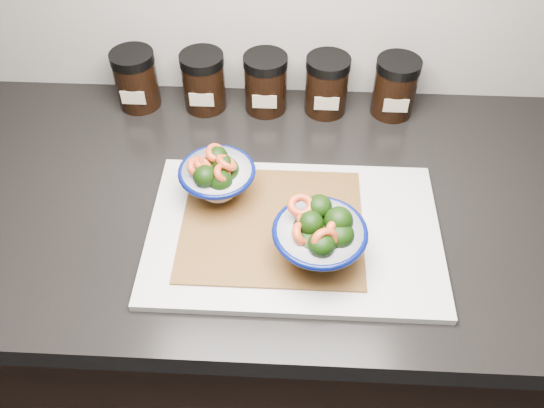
{
  "coord_description": "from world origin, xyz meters",
  "views": [
    {
      "loc": [
        -0.03,
        0.79,
        1.59
      ],
      "look_at": [
        -0.06,
        1.38,
        0.96
      ],
      "focal_mm": 38.0,
      "sensor_mm": 36.0,
      "label": 1
    }
  ],
  "objects_px": {
    "spice_jar_d": "(327,85)",
    "spice_jar_e": "(395,87)",
    "bowl_left": "(217,177)",
    "spice_jar_b": "(204,81)",
    "spice_jar_c": "(266,83)",
    "bowl_right": "(320,238)",
    "cutting_board": "(294,233)",
    "spice_jar_a": "(136,79)"
  },
  "relations": [
    {
      "from": "cutting_board",
      "to": "bowl_right",
      "type": "distance_m",
      "value": 0.09
    },
    {
      "from": "spice_jar_e",
      "to": "bowl_left",
      "type": "bearing_deg",
      "value": -139.94
    },
    {
      "from": "bowl_right",
      "to": "spice_jar_b",
      "type": "xyz_separation_m",
      "value": [
        -0.22,
        0.37,
        -0.0
      ]
    },
    {
      "from": "spice_jar_a",
      "to": "spice_jar_e",
      "type": "bearing_deg",
      "value": 0.0
    },
    {
      "from": "bowl_left",
      "to": "spice_jar_d",
      "type": "relative_size",
      "value": 1.08
    },
    {
      "from": "spice_jar_c",
      "to": "spice_jar_e",
      "type": "height_order",
      "value": "same"
    },
    {
      "from": "bowl_right",
      "to": "spice_jar_b",
      "type": "bearing_deg",
      "value": 119.91
    },
    {
      "from": "spice_jar_c",
      "to": "spice_jar_b",
      "type": "bearing_deg",
      "value": 180.0
    },
    {
      "from": "cutting_board",
      "to": "spice_jar_a",
      "type": "height_order",
      "value": "spice_jar_a"
    },
    {
      "from": "spice_jar_b",
      "to": "spice_jar_d",
      "type": "bearing_deg",
      "value": 0.0
    },
    {
      "from": "bowl_right",
      "to": "spice_jar_a",
      "type": "xyz_separation_m",
      "value": [
        -0.34,
        0.37,
        -0.0
      ]
    },
    {
      "from": "spice_jar_d",
      "to": "spice_jar_e",
      "type": "relative_size",
      "value": 1.0
    },
    {
      "from": "bowl_left",
      "to": "spice_jar_c",
      "type": "xyz_separation_m",
      "value": [
        0.06,
        0.25,
        0.0
      ]
    },
    {
      "from": "bowl_right",
      "to": "spice_jar_e",
      "type": "relative_size",
      "value": 1.21
    },
    {
      "from": "cutting_board",
      "to": "spice_jar_a",
      "type": "bearing_deg",
      "value": 133.75
    },
    {
      "from": "spice_jar_a",
      "to": "bowl_right",
      "type": "bearing_deg",
      "value": -47.46
    },
    {
      "from": "bowl_right",
      "to": "bowl_left",
      "type": "bearing_deg",
      "value": 143.28
    },
    {
      "from": "spice_jar_a",
      "to": "spice_jar_c",
      "type": "xyz_separation_m",
      "value": [
        0.24,
        0.0,
        0.0
      ]
    },
    {
      "from": "spice_jar_b",
      "to": "spice_jar_c",
      "type": "distance_m",
      "value": 0.12
    },
    {
      "from": "bowl_right",
      "to": "spice_jar_b",
      "type": "distance_m",
      "value": 0.43
    },
    {
      "from": "bowl_left",
      "to": "spice_jar_b",
      "type": "xyz_separation_m",
      "value": [
        -0.05,
        0.25,
        0.0
      ]
    },
    {
      "from": "spice_jar_a",
      "to": "spice_jar_b",
      "type": "distance_m",
      "value": 0.13
    },
    {
      "from": "bowl_right",
      "to": "spice_jar_a",
      "type": "distance_m",
      "value": 0.51
    },
    {
      "from": "cutting_board",
      "to": "spice_jar_c",
      "type": "relative_size",
      "value": 3.98
    },
    {
      "from": "spice_jar_a",
      "to": "spice_jar_d",
      "type": "height_order",
      "value": "same"
    },
    {
      "from": "cutting_board",
      "to": "spice_jar_e",
      "type": "relative_size",
      "value": 3.98
    },
    {
      "from": "cutting_board",
      "to": "spice_jar_b",
      "type": "bearing_deg",
      "value": 119.13
    },
    {
      "from": "bowl_right",
      "to": "spice_jar_a",
      "type": "height_order",
      "value": "bowl_right"
    },
    {
      "from": "spice_jar_b",
      "to": "spice_jar_d",
      "type": "distance_m",
      "value": 0.23
    },
    {
      "from": "bowl_left",
      "to": "spice_jar_d",
      "type": "height_order",
      "value": "spice_jar_d"
    },
    {
      "from": "spice_jar_a",
      "to": "spice_jar_c",
      "type": "bearing_deg",
      "value": 0.0
    },
    {
      "from": "spice_jar_d",
      "to": "spice_jar_e",
      "type": "bearing_deg",
      "value": 0.0
    },
    {
      "from": "spice_jar_c",
      "to": "spice_jar_d",
      "type": "xyz_separation_m",
      "value": [
        0.11,
        0.0,
        0.0
      ]
    },
    {
      "from": "spice_jar_d",
      "to": "cutting_board",
      "type": "bearing_deg",
      "value": -99.27
    },
    {
      "from": "bowl_left",
      "to": "spice_jar_b",
      "type": "height_order",
      "value": "spice_jar_b"
    },
    {
      "from": "bowl_left",
      "to": "spice_jar_c",
      "type": "distance_m",
      "value": 0.26
    },
    {
      "from": "spice_jar_c",
      "to": "spice_jar_a",
      "type": "bearing_deg",
      "value": 180.0
    },
    {
      "from": "cutting_board",
      "to": "spice_jar_b",
      "type": "distance_m",
      "value": 0.37
    },
    {
      "from": "spice_jar_d",
      "to": "spice_jar_c",
      "type": "bearing_deg",
      "value": 180.0
    },
    {
      "from": "spice_jar_b",
      "to": "spice_jar_d",
      "type": "relative_size",
      "value": 1.0
    },
    {
      "from": "cutting_board",
      "to": "spice_jar_e",
      "type": "height_order",
      "value": "spice_jar_e"
    },
    {
      "from": "spice_jar_e",
      "to": "cutting_board",
      "type": "bearing_deg",
      "value": -119.19
    }
  ]
}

